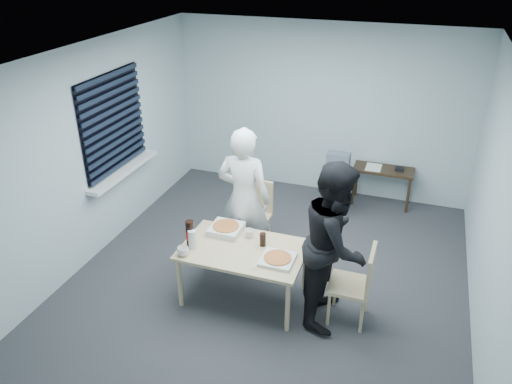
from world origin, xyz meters
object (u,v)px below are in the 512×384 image
at_px(chair_far, 255,210).
at_px(person_black, 335,243).
at_px(person_white, 244,199).
at_px(stool, 336,189).
at_px(side_table, 383,174).
at_px(mug_b, 250,233).
at_px(dining_table, 244,253).
at_px(backpack, 338,168).
at_px(mug_a, 183,251).
at_px(soda_bottle, 190,234).
at_px(chair_right, 359,281).

bearing_deg(chair_far, person_black, -39.92).
distance_m(person_white, stool, 1.83).
distance_m(person_white, side_table, 2.56).
bearing_deg(person_white, mug_b, 117.47).
distance_m(dining_table, mug_b, 0.26).
xyz_separation_m(chair_far, backpack, (0.84, 1.14, 0.22)).
xyz_separation_m(mug_a, mug_b, (0.54, 0.56, -0.00)).
xyz_separation_m(person_white, soda_bottle, (-0.33, -0.78, -0.09)).
bearing_deg(chair_right, chair_far, 144.90).
bearing_deg(mug_b, backpack, 72.81).
bearing_deg(backpack, side_table, 48.58).
xyz_separation_m(person_black, mug_a, (-1.52, -0.38, -0.19)).
xyz_separation_m(person_white, backpack, (0.82, 1.55, -0.15)).
bearing_deg(mug_a, stool, 65.67).
xyz_separation_m(backpack, mug_b, (-0.61, -1.97, -0.04)).
bearing_deg(person_black, backpack, 9.89).
relative_size(chair_right, person_black, 0.50).
bearing_deg(chair_far, side_table, 49.50).
height_order(stool, mug_a, mug_a).
distance_m(side_table, backpack, 0.84).
bearing_deg(side_table, stool, -138.38).
bearing_deg(person_black, soda_bottle, 96.55).
bearing_deg(person_white, dining_table, 109.49).
bearing_deg(chair_far, stool, 53.91).
bearing_deg(dining_table, side_table, 66.63).
bearing_deg(mug_b, soda_bottle, -146.66).
relative_size(dining_table, person_black, 0.75).
xyz_separation_m(dining_table, soda_bottle, (-0.57, -0.12, 0.20)).
height_order(stool, mug_b, mug_b).
bearing_deg(person_black, stool, 9.83).
distance_m(chair_far, stool, 1.43).
height_order(side_table, backpack, backpack).
bearing_deg(person_black, chair_right, -96.40).
relative_size(chair_far, mug_b, 8.90).
distance_m(backpack, mug_a, 2.78).
relative_size(dining_table, mug_b, 13.30).
bearing_deg(soda_bottle, chair_far, 75.02).
distance_m(person_white, mug_a, 1.05).
height_order(side_table, stool, side_table).
distance_m(dining_table, chair_right, 1.24).
xyz_separation_m(mug_a, soda_bottle, (-0.01, 0.20, 0.09)).
bearing_deg(dining_table, person_white, 109.49).
xyz_separation_m(side_table, mug_b, (-1.21, -2.51, 0.19)).
height_order(person_white, mug_a, person_white).
relative_size(chair_far, side_table, 1.02).
distance_m(chair_right, side_table, 2.73).
xyz_separation_m(stool, mug_b, (-0.61, -1.98, 0.29)).
bearing_deg(backpack, chair_right, -67.18).
distance_m(chair_far, person_white, 0.56).
relative_size(person_white, person_black, 1.00).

